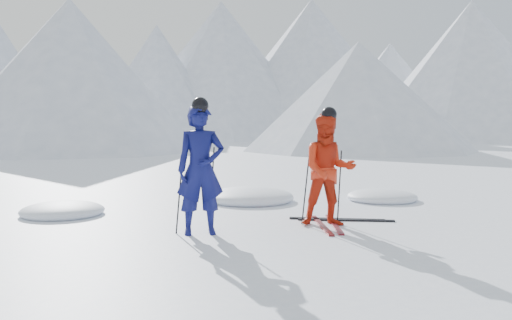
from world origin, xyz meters
name	(u,v)px	position (x,y,z in m)	size (l,w,h in m)	color
ground	(375,220)	(0.00, 0.00, 0.00)	(160.00, 160.00, 0.00)	white
mountain_range	(191,60)	(5.71, 35.31, 6.72)	(106.15, 62.94, 15.53)	#B2BCD1
skier_blue	(201,170)	(-3.22, -0.05, 1.01)	(0.74, 0.49, 2.03)	#0D104E
skier_red	(329,170)	(-1.03, -0.14, 0.95)	(0.92, 0.72, 1.90)	red
pole_blue_left	(180,191)	(-3.52, 0.10, 0.68)	(0.02, 0.02, 1.35)	black
pole_blue_right	(212,189)	(-2.97, 0.20, 0.68)	(0.02, 0.02, 1.35)	black
pole_red_left	(306,188)	(-1.33, 0.11, 0.63)	(0.02, 0.02, 1.27)	black
pole_red_right	(339,187)	(-0.73, 0.01, 0.63)	(0.02, 0.02, 1.27)	black
ski_worn_left	(322,225)	(-1.15, -0.14, 0.01)	(0.09, 1.70, 0.03)	black
ski_worn_right	(334,224)	(-0.91, -0.14, 0.01)	(0.09, 1.70, 0.03)	black
ski_loose_a	(337,219)	(-0.63, 0.26, 0.01)	(0.09, 1.70, 0.03)	black
ski_loose_b	(346,220)	(-0.53, 0.11, 0.01)	(0.09, 1.70, 0.03)	black
snow_lumps	(243,204)	(-1.56, 2.61, 0.00)	(8.28, 2.67, 0.42)	white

